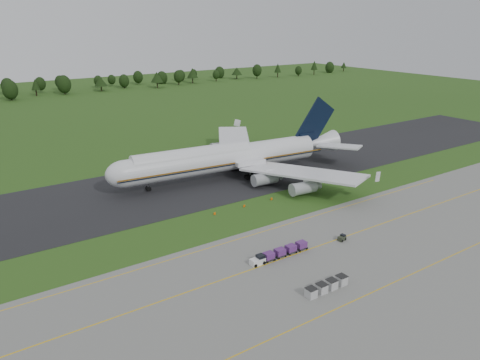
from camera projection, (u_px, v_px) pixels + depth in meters
ground at (245, 215)px, 112.15m from camera, size 600.00×600.00×0.00m
apron at (352, 275)px, 85.57m from camera, size 300.00×52.00×0.06m
taxiway at (190, 183)px, 134.01m from camera, size 300.00×40.00×0.08m
apron_markings at (325, 260)px, 91.04m from camera, size 300.00×30.20×0.01m
tree_line at (36, 86)px, 281.73m from camera, size 524.35×20.84×11.77m
aircraft at (229, 157)px, 137.15m from camera, size 76.55×74.18×21.45m
baggage_train at (279, 253)px, 91.82m from camera, size 13.58×1.74×1.67m
utility_cart at (342, 238)px, 98.88m from camera, size 1.97×1.42×0.98m
uld_row at (327, 286)px, 80.42m from camera, size 8.92×1.72×1.70m
edge_markers at (244, 206)px, 116.70m from camera, size 17.76×0.30×0.60m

